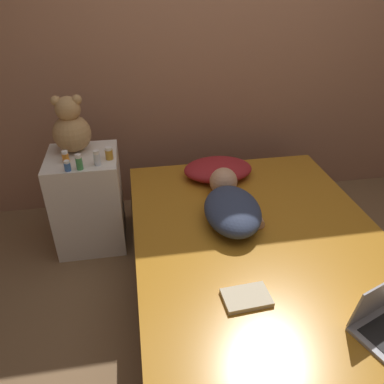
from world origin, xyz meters
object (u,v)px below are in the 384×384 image
at_px(bottle_blue, 67,166).
at_px(book, 246,298).
at_px(person_lying, 231,205).
at_px(teddy_bear, 71,128).
at_px(bottle_orange, 65,157).
at_px(bottle_amber, 109,153).
at_px(bottle_clear, 97,158).
at_px(bottle_green, 79,162).
at_px(pillow, 218,169).

relative_size(bottle_blue, book, 0.29).
height_order(person_lying, teddy_bear, teddy_bear).
bearing_deg(bottle_orange, bottle_blue, -78.82).
distance_m(bottle_amber, bottle_blue, 0.28).
distance_m(bottle_clear, bottle_orange, 0.21).
height_order(bottle_amber, bottle_green, bottle_green).
distance_m(bottle_blue, book, 1.33).
relative_size(pillow, bottle_orange, 6.43).
bearing_deg(book, person_lying, 81.63).
bearing_deg(bottle_amber, bottle_green, -147.64).
bearing_deg(bottle_amber, bottle_clear, -135.30).
height_order(pillow, person_lying, person_lying).
relative_size(bottle_amber, bottle_blue, 1.25).
bearing_deg(bottle_green, bottle_clear, 21.41).
relative_size(person_lying, bottle_orange, 8.91).
relative_size(pillow, book, 2.18).
relative_size(pillow, teddy_bear, 1.30).
distance_m(pillow, bottle_clear, 0.87).
xyz_separation_m(bottle_amber, book, (0.62, -1.09, -0.27)).
xyz_separation_m(person_lying, bottle_blue, (-0.96, 0.31, 0.19)).
height_order(bottle_amber, bottle_clear, bottle_clear).
height_order(teddy_bear, book, teddy_bear).
distance_m(teddy_bear, book, 1.57).
bearing_deg(bottle_clear, bottle_green, -158.59).
height_order(bottle_amber, bottle_blue, bottle_amber).
distance_m(teddy_bear, bottle_amber, 0.31).
distance_m(pillow, teddy_bear, 1.05).
xyz_separation_m(pillow, book, (-0.13, -1.16, -0.05)).
bearing_deg(bottle_clear, bottle_blue, -164.96).
height_order(bottle_clear, bottle_green, bottle_green).
relative_size(bottle_clear, bottle_blue, 1.49).
height_order(pillow, bottle_clear, bottle_clear).
xyz_separation_m(bottle_amber, bottle_orange, (-0.27, 0.00, -0.00)).
bearing_deg(bottle_blue, bottle_green, 4.97).
relative_size(teddy_bear, book, 1.68).
distance_m(person_lying, bottle_green, 0.97).
height_order(bottle_orange, bottle_blue, bottle_orange).
xyz_separation_m(bottle_orange, bottle_green, (0.10, -0.11, 0.01)).
bearing_deg(bottle_blue, bottle_orange, 101.18).
height_order(person_lying, book, person_lying).
bearing_deg(pillow, bottle_blue, -169.01).
bearing_deg(teddy_bear, bottle_amber, -35.87).
height_order(teddy_bear, bottle_clear, teddy_bear).
bearing_deg(bottle_blue, bottle_amber, 25.47).
relative_size(person_lying, bottle_blue, 10.32).
bearing_deg(bottle_orange, pillow, 4.11).
bearing_deg(person_lying, bottle_orange, 161.06).
distance_m(bottle_orange, bottle_green, 0.15).
bearing_deg(bottle_amber, person_lying, -30.72).
bearing_deg(bottle_clear, teddy_bear, 124.01).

